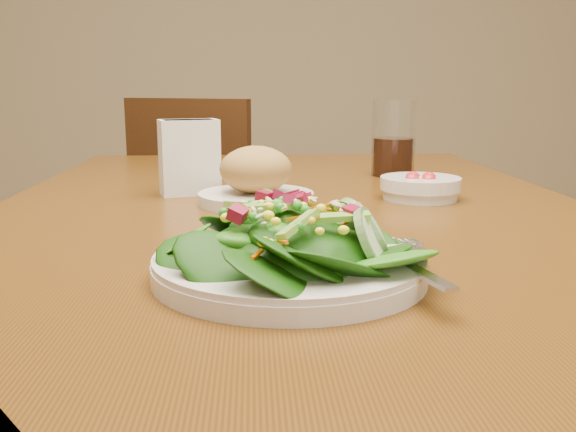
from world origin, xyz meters
name	(u,v)px	position (x,y,z in m)	size (l,w,h in m)	color
dining_table	(294,274)	(0.00, 0.00, 0.65)	(0.90, 1.40, 0.75)	#55300C
chair_far	(210,233)	(-0.19, 1.03, 0.47)	(0.54, 0.54, 0.89)	black
salad_plate	(299,249)	(-0.02, -0.34, 0.78)	(0.26, 0.26, 0.08)	beige
bread_plate	(256,180)	(-0.06, 0.03, 0.79)	(0.18, 0.18, 0.09)	beige
tomato_bowl	(420,187)	(0.20, 0.06, 0.77)	(0.13, 0.13, 0.04)	beige
drinking_glass	(393,143)	(0.22, 0.32, 0.81)	(0.08, 0.08, 0.15)	silver
napkin_holder	(189,155)	(-0.16, 0.13, 0.81)	(0.10, 0.08, 0.12)	white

